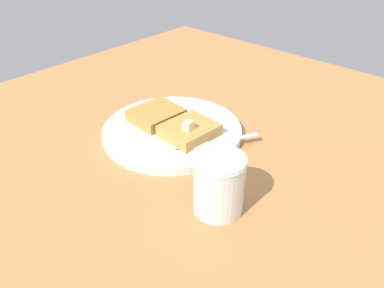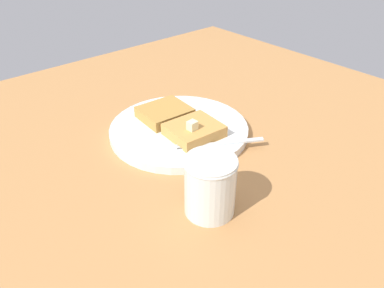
% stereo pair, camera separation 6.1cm
% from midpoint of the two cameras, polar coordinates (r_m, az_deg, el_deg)
% --- Properties ---
extents(table_surface, '(1.11, 1.11, 0.02)m').
position_cam_midpoint_polar(table_surface, '(0.69, -1.40, -1.34)').
color(table_surface, '#B37A45').
rests_on(table_surface, ground).
extents(plate, '(0.27, 0.27, 0.02)m').
position_cam_midpoint_polar(plate, '(0.72, -5.46, 2.04)').
color(plate, silver).
rests_on(plate, table_surface).
extents(toast_slice_left, '(0.09, 0.10, 0.02)m').
position_cam_midpoint_polar(toast_slice_left, '(0.68, -3.20, 1.91)').
color(toast_slice_left, '#CA8F45').
rests_on(toast_slice_left, plate).
extents(toast_slice_middle, '(0.09, 0.10, 0.02)m').
position_cam_midpoint_polar(toast_slice_middle, '(0.74, -7.68, 4.45)').
color(toast_slice_middle, '#B2833C').
rests_on(toast_slice_middle, plate).
extents(butter_pat_primary, '(0.02, 0.02, 0.02)m').
position_cam_midpoint_polar(butter_pat_primary, '(0.66, -3.22, 2.75)').
color(butter_pat_primary, '#F3E7AF').
rests_on(butter_pat_primary, toast_slice_left).
extents(fork, '(0.09, 0.15, 0.00)m').
position_cam_midpoint_polar(fork, '(0.67, 0.39, 0.09)').
color(fork, silver).
rests_on(fork, plate).
extents(syrup_jar, '(0.08, 0.08, 0.09)m').
position_cam_midpoint_polar(syrup_jar, '(0.53, 0.81, -6.49)').
color(syrup_jar, '#5A2B0C').
rests_on(syrup_jar, table_surface).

